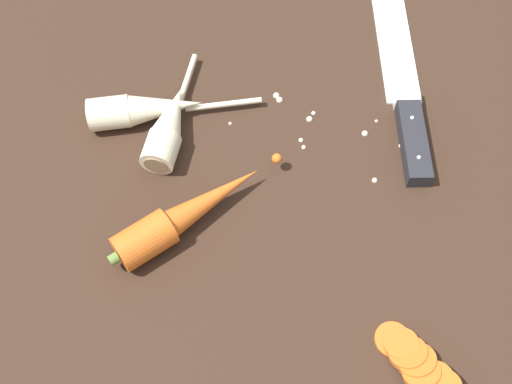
{
  "coord_description": "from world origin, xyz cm",
  "views": [
    {
      "loc": [
        22.06,
        -28.93,
        63.25
      ],
      "look_at": [
        0.0,
        -2.0,
        1.5
      ],
      "focal_mm": 44.34,
      "sensor_mm": 36.0,
      "label": 1
    }
  ],
  "objects_px": {
    "parsnip_front": "(169,126)",
    "parsnip_mid_left": "(146,109)",
    "whole_carrot": "(185,215)",
    "carrot_slice_stack": "(417,362)",
    "chefs_knife": "(399,65)"
  },
  "relations": [
    {
      "from": "chefs_knife",
      "to": "whole_carrot",
      "type": "distance_m",
      "value": 0.35
    },
    {
      "from": "chefs_knife",
      "to": "parsnip_front",
      "type": "distance_m",
      "value": 0.31
    },
    {
      "from": "parsnip_front",
      "to": "carrot_slice_stack",
      "type": "distance_m",
      "value": 0.38
    },
    {
      "from": "chefs_knife",
      "to": "parsnip_mid_left",
      "type": "bearing_deg",
      "value": -126.49
    },
    {
      "from": "chefs_knife",
      "to": "whole_carrot",
      "type": "relative_size",
      "value": 1.31
    },
    {
      "from": "whole_carrot",
      "to": "parsnip_front",
      "type": "xyz_separation_m",
      "value": [
        -0.1,
        0.08,
        -0.0
      ]
    },
    {
      "from": "parsnip_front",
      "to": "parsnip_mid_left",
      "type": "bearing_deg",
      "value": -179.75
    },
    {
      "from": "whole_carrot",
      "to": "parsnip_front",
      "type": "bearing_deg",
      "value": 141.27
    },
    {
      "from": "carrot_slice_stack",
      "to": "parsnip_mid_left",
      "type": "bearing_deg",
      "value": 173.25
    },
    {
      "from": "whole_carrot",
      "to": "carrot_slice_stack",
      "type": "height_order",
      "value": "whole_carrot"
    },
    {
      "from": "chefs_knife",
      "to": "carrot_slice_stack",
      "type": "bearing_deg",
      "value": -54.67
    },
    {
      "from": "carrot_slice_stack",
      "to": "parsnip_front",
      "type": "bearing_deg",
      "value": 172.54
    },
    {
      "from": "chefs_knife",
      "to": "parsnip_front",
      "type": "bearing_deg",
      "value": -120.65
    },
    {
      "from": "parsnip_front",
      "to": "parsnip_mid_left",
      "type": "distance_m",
      "value": 0.04
    },
    {
      "from": "whole_carrot",
      "to": "carrot_slice_stack",
      "type": "xyz_separation_m",
      "value": [
        0.28,
        0.03,
        -0.01
      ]
    }
  ]
}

